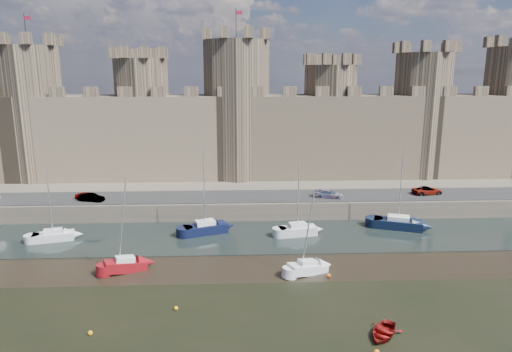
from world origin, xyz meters
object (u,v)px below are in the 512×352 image
at_px(car_3, 427,191).
at_px(sailboat_1, 205,228).
at_px(sailboat_3, 398,223).
at_px(sailboat_5, 307,267).
at_px(car_1, 92,198).
at_px(sailboat_4, 125,264).
at_px(sailboat_0, 53,235).
at_px(car_0, 87,196).
at_px(car_2, 329,194).
at_px(sailboat_2, 298,230).

height_order(car_3, sailboat_1, sailboat_1).
distance_m(sailboat_3, sailboat_5, 19.29).
relative_size(car_1, sailboat_4, 0.35).
relative_size(sailboat_0, sailboat_5, 0.99).
xyz_separation_m(car_0, sailboat_1, (17.30, -7.93, -2.22)).
bearing_deg(sailboat_3, car_1, -167.67).
bearing_deg(car_0, car_1, -115.10).
relative_size(car_0, sailboat_3, 0.31).
bearing_deg(sailboat_1, car_2, 1.96).
bearing_deg(sailboat_5, car_2, 49.02).
bearing_deg(car_0, sailboat_2, -87.97).
relative_size(car_0, sailboat_4, 0.33).
distance_m(sailboat_1, sailboat_2, 11.82).
distance_m(car_2, sailboat_4, 31.10).
bearing_deg(car_1, sailboat_3, -83.66).
height_order(car_2, sailboat_4, sailboat_4).
distance_m(sailboat_1, sailboat_4, 13.28).
height_order(car_2, sailboat_3, sailboat_3).
height_order(car_1, sailboat_1, sailboat_1).
bearing_deg(car_3, car_0, 81.90).
bearing_deg(car_1, sailboat_1, -98.51).
height_order(sailboat_2, sailboat_5, sailboat_2).
relative_size(sailboat_2, sailboat_4, 1.02).
height_order(car_1, sailboat_4, sailboat_4).
xyz_separation_m(car_3, sailboat_5, (-21.16, -20.97, -2.45)).
distance_m(car_0, sailboat_0, 9.99).
bearing_deg(sailboat_2, sailboat_1, 164.01).
relative_size(car_1, sailboat_3, 0.33).
bearing_deg(sailboat_4, car_0, 93.36).
height_order(car_3, sailboat_5, sailboat_5).
bearing_deg(sailboat_5, sailboat_4, 152.10).
bearing_deg(sailboat_1, car_1, 135.66).
xyz_separation_m(sailboat_3, sailboat_5, (-14.13, -13.14, -0.15)).
height_order(sailboat_2, sailboat_4, sailboat_2).
bearing_deg(car_3, car_2, 85.84).
height_order(car_1, sailboat_0, sailboat_0).
bearing_deg(sailboat_2, car_0, 152.22).
distance_m(car_1, car_3, 48.86).
xyz_separation_m(car_1, car_2, (33.78, 0.43, 0.02)).
relative_size(sailboat_2, sailboat_5, 1.13).
distance_m(car_2, sailboat_5, 20.76).
relative_size(car_2, sailboat_1, 0.38).
bearing_deg(car_0, sailboat_5, -105.85).
relative_size(car_1, car_3, 0.80).
distance_m(sailboat_2, sailboat_4, 21.69).
distance_m(sailboat_0, sailboat_4, 14.29).
distance_m(car_0, sailboat_3, 43.38).
height_order(car_0, car_2, car_2).
bearing_deg(sailboat_0, sailboat_3, -11.49).
distance_m(car_1, sailboat_5, 33.80).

